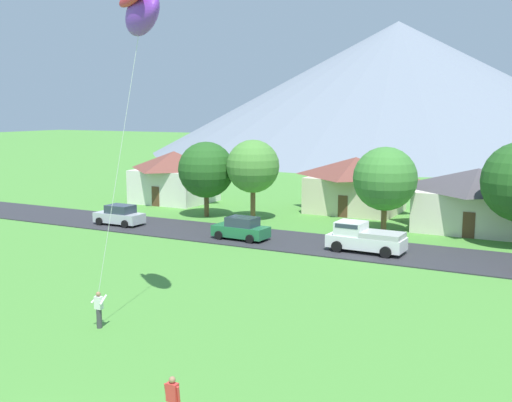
{
  "coord_description": "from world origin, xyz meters",
  "views": [
    {
      "loc": [
        13.27,
        -10.38,
        9.73
      ],
      "look_at": [
        -0.72,
        16.23,
        5.19
      ],
      "focal_mm": 43.12,
      "sensor_mm": 36.0,
      "label": 1
    }
  ],
  "objects_px": {
    "tree_right_of_center": "(385,179)",
    "pickup_truck_white_east_side": "(364,237)",
    "tree_center": "(253,166)",
    "watcher_person": "(173,401)",
    "parked_car_silver_mid_west": "(120,215)",
    "house_leftmost": "(478,198)",
    "parked_car_green_mid_east": "(241,229)",
    "kite_flyer_with_kite": "(140,16)",
    "tree_near_left": "(206,170)",
    "house_right_center": "(174,176)",
    "house_left_center": "(355,184)"
  },
  "relations": [
    {
      "from": "pickup_truck_white_east_side",
      "to": "kite_flyer_with_kite",
      "type": "relative_size",
      "value": 0.35
    },
    {
      "from": "tree_right_of_center",
      "to": "parked_car_green_mid_east",
      "type": "relative_size",
      "value": 1.59
    },
    {
      "from": "tree_center",
      "to": "tree_right_of_center",
      "type": "height_order",
      "value": "tree_center"
    },
    {
      "from": "house_left_center",
      "to": "tree_near_left",
      "type": "distance_m",
      "value": 14.21
    },
    {
      "from": "parked_car_green_mid_east",
      "to": "parked_car_silver_mid_west",
      "type": "bearing_deg",
      "value": 178.57
    },
    {
      "from": "house_leftmost",
      "to": "pickup_truck_white_east_side",
      "type": "distance_m",
      "value": 13.43
    },
    {
      "from": "parked_car_silver_mid_west",
      "to": "watcher_person",
      "type": "xyz_separation_m",
      "value": [
        23.23,
        -25.07,
        0.01
      ]
    },
    {
      "from": "parked_car_silver_mid_west",
      "to": "house_left_center",
      "type": "bearing_deg",
      "value": 46.21
    },
    {
      "from": "house_leftmost",
      "to": "tree_right_of_center",
      "type": "distance_m",
      "value": 8.06
    },
    {
      "from": "tree_center",
      "to": "watcher_person",
      "type": "bearing_deg",
      "value": -65.92
    },
    {
      "from": "house_leftmost",
      "to": "house_right_center",
      "type": "xyz_separation_m",
      "value": [
        -30.31,
        0.83,
        0.18
      ]
    },
    {
      "from": "house_leftmost",
      "to": "house_left_center",
      "type": "relative_size",
      "value": 1.1
    },
    {
      "from": "parked_car_silver_mid_west",
      "to": "parked_car_green_mid_east",
      "type": "relative_size",
      "value": 0.99
    },
    {
      "from": "parked_car_green_mid_east",
      "to": "tree_right_of_center",
      "type": "bearing_deg",
      "value": 42.24
    },
    {
      "from": "tree_right_of_center",
      "to": "parked_car_green_mid_east",
      "type": "height_order",
      "value": "tree_right_of_center"
    },
    {
      "from": "tree_right_of_center",
      "to": "pickup_truck_white_east_side",
      "type": "distance_m",
      "value": 8.13
    },
    {
      "from": "tree_center",
      "to": "parked_car_green_mid_east",
      "type": "bearing_deg",
      "value": -67.96
    },
    {
      "from": "parked_car_silver_mid_west",
      "to": "tree_near_left",
      "type": "bearing_deg",
      "value": 60.17
    },
    {
      "from": "tree_near_left",
      "to": "tree_right_of_center",
      "type": "relative_size",
      "value": 1.0
    },
    {
      "from": "tree_center",
      "to": "kite_flyer_with_kite",
      "type": "relative_size",
      "value": 0.47
    },
    {
      "from": "house_left_center",
      "to": "tree_right_of_center",
      "type": "bearing_deg",
      "value": -58.14
    },
    {
      "from": "kite_flyer_with_kite",
      "to": "house_right_center",
      "type": "bearing_deg",
      "value": 123.31
    },
    {
      "from": "tree_near_left",
      "to": "tree_right_of_center",
      "type": "distance_m",
      "value": 16.32
    },
    {
      "from": "tree_center",
      "to": "house_leftmost",
      "type": "bearing_deg",
      "value": 14.64
    },
    {
      "from": "house_left_center",
      "to": "parked_car_green_mid_east",
      "type": "distance_m",
      "value": 16.61
    },
    {
      "from": "kite_flyer_with_kite",
      "to": "parked_car_silver_mid_west",
      "type": "bearing_deg",
      "value": 133.23
    },
    {
      "from": "house_left_center",
      "to": "watcher_person",
      "type": "xyz_separation_m",
      "value": [
        8.03,
        -40.93,
        -1.82
      ]
    },
    {
      "from": "house_leftmost",
      "to": "house_left_center",
      "type": "bearing_deg",
      "value": 162.44
    },
    {
      "from": "parked_car_silver_mid_west",
      "to": "parked_car_green_mid_east",
      "type": "distance_m",
      "value": 11.83
    },
    {
      "from": "tree_near_left",
      "to": "watcher_person",
      "type": "relative_size",
      "value": 4.06
    },
    {
      "from": "watcher_person",
      "to": "tree_near_left",
      "type": "bearing_deg",
      "value": 120.72
    },
    {
      "from": "pickup_truck_white_east_side",
      "to": "parked_car_silver_mid_west",
      "type": "bearing_deg",
      "value": -179.82
    },
    {
      "from": "house_left_center",
      "to": "parked_car_silver_mid_west",
      "type": "distance_m",
      "value": 22.05
    },
    {
      "from": "house_left_center",
      "to": "kite_flyer_with_kite",
      "type": "relative_size",
      "value": 0.59
    },
    {
      "from": "tree_near_left",
      "to": "watcher_person",
      "type": "height_order",
      "value": "tree_near_left"
    },
    {
      "from": "tree_near_left",
      "to": "parked_car_silver_mid_west",
      "type": "relative_size",
      "value": 1.61
    },
    {
      "from": "house_leftmost",
      "to": "tree_near_left",
      "type": "xyz_separation_m",
      "value": [
        -22.62,
        -5.08,
        1.68
      ]
    },
    {
      "from": "parked_car_silver_mid_west",
      "to": "parked_car_green_mid_east",
      "type": "bearing_deg",
      "value": -1.43
    },
    {
      "from": "house_leftmost",
      "to": "tree_near_left",
      "type": "height_order",
      "value": "tree_near_left"
    },
    {
      "from": "tree_near_left",
      "to": "kite_flyer_with_kite",
      "type": "distance_m",
      "value": 29.2
    },
    {
      "from": "parked_car_green_mid_east",
      "to": "pickup_truck_white_east_side",
      "type": "bearing_deg",
      "value": 2.21
    },
    {
      "from": "parked_car_silver_mid_west",
      "to": "watcher_person",
      "type": "bearing_deg",
      "value": -47.18
    },
    {
      "from": "tree_center",
      "to": "parked_car_green_mid_east",
      "type": "relative_size",
      "value": 1.65
    },
    {
      "from": "house_right_center",
      "to": "parked_car_green_mid_east",
      "type": "bearing_deg",
      "value": -40.85
    },
    {
      "from": "kite_flyer_with_kite",
      "to": "house_leftmost",
      "type": "bearing_deg",
      "value": 71.09
    },
    {
      "from": "parked_car_green_mid_east",
      "to": "tree_center",
      "type": "bearing_deg",
      "value": 112.04
    },
    {
      "from": "parked_car_green_mid_east",
      "to": "watcher_person",
      "type": "relative_size",
      "value": 2.55
    },
    {
      "from": "house_left_center",
      "to": "parked_car_green_mid_east",
      "type": "bearing_deg",
      "value": -101.8
    },
    {
      "from": "parked_car_silver_mid_west",
      "to": "kite_flyer_with_kite",
      "type": "relative_size",
      "value": 0.28
    },
    {
      "from": "kite_flyer_with_kite",
      "to": "watcher_person",
      "type": "height_order",
      "value": "kite_flyer_with_kite"
    }
  ]
}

